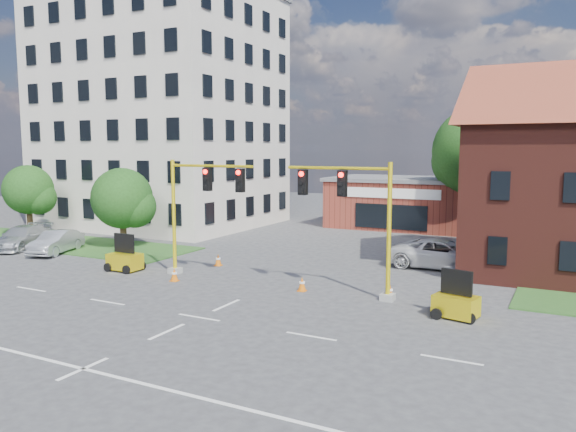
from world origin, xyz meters
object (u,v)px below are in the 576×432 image
at_px(signal_mast_west, 198,203).
at_px(signal_mast_east, 354,212).
at_px(pickup_white, 444,254).
at_px(trailer_east, 456,304).
at_px(trailer_west, 125,260).

height_order(signal_mast_west, signal_mast_east, same).
bearing_deg(pickup_white, trailer_east, -165.97).
bearing_deg(trailer_west, signal_mast_east, 2.73).
height_order(signal_mast_east, trailer_west, signal_mast_east).
xyz_separation_m(signal_mast_west, trailer_west, (-4.55, -0.76, -3.29)).
relative_size(trailer_east, pickup_white, 0.31).
distance_m(trailer_west, pickup_white, 17.97).
height_order(signal_mast_west, trailer_east, signal_mast_west).
distance_m(signal_mast_west, pickup_white, 14.06).
distance_m(trailer_west, trailer_east, 18.14).
bearing_deg(trailer_east, pickup_white, 116.90).
relative_size(signal_mast_west, trailer_west, 3.10).
height_order(trailer_west, pickup_white, trailer_west).
bearing_deg(signal_mast_east, trailer_west, -176.71).
height_order(signal_mast_west, trailer_west, signal_mast_west).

